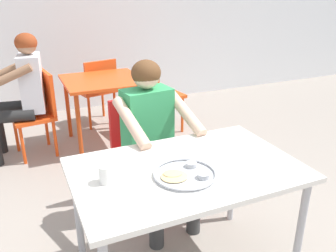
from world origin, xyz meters
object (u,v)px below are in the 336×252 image
drinking_cup (106,174)px  chair_red_right (158,92)px  chair_foreground (141,146)px  chair_red_far (98,87)px  table_foreground (186,179)px  thali_tray (184,174)px  diner_foreground (153,130)px  table_background_red (103,88)px  chair_red_left (40,108)px  patron_background (23,86)px

drinking_cup → chair_red_right: bearing=61.4°
chair_foreground → chair_red_far: bearing=86.8°
table_foreground → chair_red_far: chair_red_far is taller
drinking_cup → chair_foreground: chair_foreground is taller
chair_red_right → chair_foreground: bearing=-117.7°
thali_tray → drinking_cup: 0.40m
diner_foreground → chair_red_far: diner_foreground is taller
thali_tray → diner_foreground: diner_foreground is taller
thali_tray → chair_foreground: chair_foreground is taller
thali_tray → chair_red_far: 2.77m
table_background_red → chair_red_far: chair_red_far is taller
table_background_red → chair_red_left: 0.68m
diner_foreground → chair_red_far: size_ratio=1.43×
table_foreground → chair_red_left: 2.21m
chair_red_left → patron_background: patron_background is taller
drinking_cup → chair_red_left: chair_red_left is taller
table_foreground → table_background_red: bearing=88.3°
chair_red_far → table_foreground: bearing=-92.8°
chair_red_left → chair_red_right: size_ratio=1.03×
drinking_cup → chair_red_far: bearing=77.9°
diner_foreground → patron_background: (-0.77, 1.50, 0.03)m
drinking_cup → chair_foreground: size_ratio=0.11×
patron_background → table_foreground: bearing=-71.0°
chair_red_left → diner_foreground: bearing=-66.8°
table_background_red → chair_red_far: 0.60m
thali_tray → chair_red_left: (-0.55, 2.20, -0.25)m
thali_tray → chair_foreground: size_ratio=0.39×
drinking_cup → table_background_red: bearing=76.4°
chair_red_far → patron_background: 1.05m
chair_foreground → chair_red_left: 1.43m
chair_foreground → patron_background: patron_background is taller
diner_foreground → chair_foreground: bearing=94.9°
drinking_cup → patron_background: (-0.29, 2.09, -0.04)m
thali_tray → patron_background: patron_background is taller
drinking_cup → chair_red_far: chair_red_far is taller
chair_red_left → chair_red_far: (0.73, 0.55, 0.00)m
chair_foreground → chair_red_far: chair_foreground is taller
chair_red_right → table_background_red: bearing=-175.9°
table_foreground → thali_tray: thali_tray is taller
chair_foreground → table_background_red: (0.03, 1.26, 0.14)m
table_foreground → chair_foreground: (0.03, 0.83, -0.16)m
table_foreground → chair_foreground: bearing=88.0°
chair_red_left → patron_background: 0.28m
drinking_cup → chair_red_far: size_ratio=0.11×
chair_foreground → chair_red_left: size_ratio=1.00×
drinking_cup → chair_red_left: bearing=94.4°
thali_tray → table_background_red: bearing=87.0°
table_foreground → drinking_cup: size_ratio=13.06×
thali_tray → patron_background: 2.29m
chair_red_left → patron_background: (-0.13, -0.01, 0.25)m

